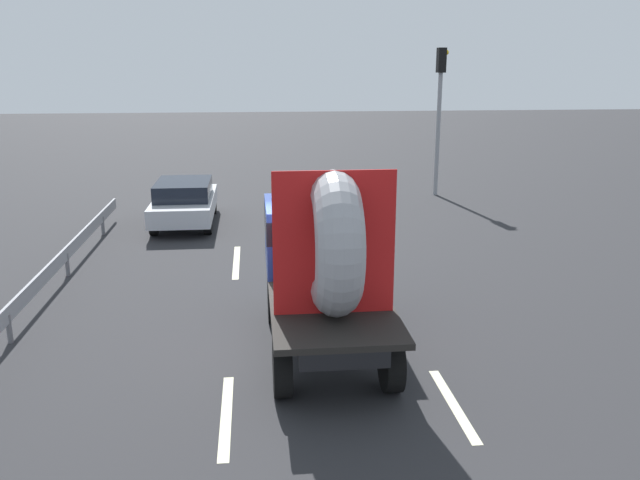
{
  "coord_description": "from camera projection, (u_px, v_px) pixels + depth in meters",
  "views": [
    {
      "loc": [
        -0.92,
        -11.06,
        4.98
      ],
      "look_at": [
        0.3,
        0.68,
        1.78
      ],
      "focal_mm": 36.68,
      "sensor_mm": 36.0,
      "label": 1
    }
  ],
  "objects": [
    {
      "name": "lane_dash_left_far",
      "position": [
        236.0,
        262.0,
        16.95
      ],
      "size": [
        0.16,
        2.91,
        0.01
      ],
      "primitive_type": "cube",
      "rotation": [
        0.0,
        0.0,
        1.57
      ],
      "color": "beige",
      "rests_on": "ground_plane"
    },
    {
      "name": "distant_sedan",
      "position": [
        184.0,
        201.0,
        20.77
      ],
      "size": [
        1.85,
        4.31,
        1.41
      ],
      "color": "black",
      "rests_on": "ground_plane"
    },
    {
      "name": "flatbed_truck",
      "position": [
        324.0,
        253.0,
        11.63
      ],
      "size": [
        2.02,
        4.88,
        3.44
      ],
      "color": "black",
      "rests_on": "ground_plane"
    },
    {
      "name": "lane_dash_right_far",
      "position": [
        362.0,
        252.0,
        17.81
      ],
      "size": [
        0.16,
        2.64,
        0.01
      ],
      "primitive_type": "cube",
      "rotation": [
        0.0,
        0.0,
        1.57
      ],
      "color": "beige",
      "rests_on": "ground_plane"
    },
    {
      "name": "traffic_light",
      "position": [
        440.0,
        100.0,
        24.69
      ],
      "size": [
        0.42,
        0.36,
        5.55
      ],
      "color": "gray",
      "rests_on": "ground_plane"
    },
    {
      "name": "lane_dash_right_near",
      "position": [
        453.0,
        404.0,
        9.87
      ],
      "size": [
        0.16,
        2.22,
        0.01
      ],
      "primitive_type": "cube",
      "rotation": [
        0.0,
        0.0,
        1.57
      ],
      "color": "beige",
      "rests_on": "ground_plane"
    },
    {
      "name": "lane_dash_left_near",
      "position": [
        226.0,
        415.0,
        9.56
      ],
      "size": [
        0.16,
        2.4,
        0.01
      ],
      "primitive_type": "cube",
      "rotation": [
        0.0,
        0.0,
        1.57
      ],
      "color": "beige",
      "rests_on": "ground_plane"
    },
    {
      "name": "ground_plane",
      "position": [
        308.0,
        344.0,
        12.01
      ],
      "size": [
        120.0,
        120.0,
        0.0
      ],
      "primitive_type": "plane",
      "color": "#28282B"
    },
    {
      "name": "guardrail",
      "position": [
        41.0,
        281.0,
        13.82
      ],
      "size": [
        0.1,
        15.9,
        0.71
      ],
      "color": "gray",
      "rests_on": "ground_plane"
    }
  ]
}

